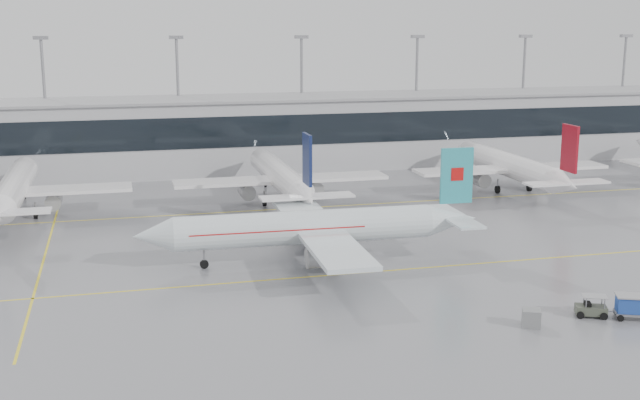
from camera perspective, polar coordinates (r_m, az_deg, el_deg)
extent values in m
plane|color=gray|center=(80.27, 2.14, -5.25)|extent=(320.00, 320.00, 0.00)
cube|color=yellow|center=(80.27, 2.14, -5.25)|extent=(120.00, 0.25, 0.01)
cube|color=yellow|center=(108.37, -2.37, -0.63)|extent=(120.00, 0.25, 0.01)
cube|color=yellow|center=(91.93, -18.96, -3.65)|extent=(0.25, 60.00, 0.01)
cube|color=#A6A6AA|center=(138.30, -5.19, 4.66)|extent=(180.00, 15.00, 12.00)
cube|color=black|center=(130.73, -4.66, 4.90)|extent=(180.00, 0.20, 5.00)
cube|color=gray|center=(137.63, -5.24, 7.22)|extent=(182.00, 16.00, 0.40)
cylinder|color=gray|center=(142.38, -18.93, 6.30)|extent=(0.50, 0.50, 22.00)
cube|color=gray|center=(141.78, -19.25, 10.84)|extent=(2.40, 1.00, 0.60)
cylinder|color=gray|center=(142.37, -10.03, 6.77)|extent=(0.50, 0.50, 22.00)
cube|color=gray|center=(141.78, -10.20, 11.32)|extent=(2.40, 1.00, 0.60)
cylinder|color=gray|center=(145.73, -1.31, 7.07)|extent=(0.50, 0.50, 22.00)
cube|color=gray|center=(145.15, -1.33, 11.52)|extent=(2.40, 1.00, 0.60)
cylinder|color=gray|center=(152.22, 6.85, 7.21)|extent=(0.50, 0.50, 22.00)
cube|color=gray|center=(151.66, 6.96, 11.47)|extent=(2.40, 1.00, 0.60)
cylinder|color=gray|center=(161.47, 14.20, 7.21)|extent=(0.50, 0.50, 22.00)
cube|color=gray|center=(160.95, 14.42, 11.22)|extent=(2.40, 1.00, 0.60)
cylinder|color=gray|center=(173.04, 20.67, 7.12)|extent=(0.50, 0.50, 22.00)
cube|color=gray|center=(172.55, 20.96, 10.85)|extent=(2.40, 1.00, 0.60)
cylinder|color=silver|center=(83.14, -1.11, -1.95)|extent=(26.98, 4.30, 3.53)
cone|color=silver|center=(81.53, -11.81, -2.50)|extent=(4.10, 3.64, 3.53)
cone|color=silver|center=(87.77, 9.34, -1.35)|extent=(5.70, 3.69, 3.53)
cube|color=silver|center=(83.54, -0.10, -2.17)|extent=(5.83, 29.26, 0.45)
cube|color=silver|center=(87.78, 9.46, -1.16)|extent=(3.12, 11.28, 0.25)
cube|color=teal|center=(86.94, 9.69, 1.72)|extent=(3.61, 0.45, 6.02)
cylinder|color=#979798|center=(79.32, 0.31, -4.08)|extent=(3.66, 2.20, 2.10)
cylinder|color=#979798|center=(88.36, -1.10, -2.37)|extent=(3.66, 2.20, 2.10)
cylinder|color=gray|center=(82.40, -8.25, -4.03)|extent=(0.20, 0.20, 1.52)
cylinder|color=black|center=(82.62, -8.23, -4.54)|extent=(0.91, 0.33, 0.90)
cylinder|color=gray|center=(81.85, 0.99, -3.94)|extent=(0.24, 0.24, 1.52)
cylinder|color=black|center=(82.07, 0.98, -4.45)|extent=(1.11, 0.48, 1.10)
cylinder|color=gray|center=(86.72, 0.17, -3.01)|extent=(0.24, 0.24, 1.52)
cylinder|color=black|center=(86.93, 0.17, -3.49)|extent=(1.11, 0.48, 1.10)
cube|color=#B70F0F|center=(86.90, 9.69, 1.84)|extent=(1.41, 0.49, 1.40)
cube|color=#B70F0F|center=(82.55, -3.15, -1.93)|extent=(18.09, 4.08, 0.12)
cylinder|color=white|center=(111.00, -20.92, 0.88)|extent=(3.59, 27.36, 3.59)
cone|color=white|center=(126.35, -20.17, 2.23)|extent=(3.59, 4.00, 3.59)
cube|color=white|center=(109.61, -20.99, 0.52)|extent=(29.64, 5.00, 0.45)
cylinder|color=#979798|center=(109.93, -18.42, -0.06)|extent=(2.10, 3.60, 2.10)
cylinder|color=gray|center=(121.90, -20.30, 0.65)|extent=(0.20, 0.20, 1.56)
cylinder|color=black|center=(122.05, -20.27, 0.29)|extent=(0.30, 0.90, 0.90)
cylinder|color=gray|center=(108.77, -19.60, -0.57)|extent=(0.24, 0.24, 1.56)
cylinder|color=black|center=(108.93, -19.57, -0.97)|extent=(0.45, 1.10, 1.10)
cylinder|color=white|center=(112.40, -2.93, 1.81)|extent=(3.59, 27.36, 3.59)
cone|color=white|center=(127.58, -4.34, 3.04)|extent=(3.59, 4.00, 3.59)
cone|color=white|center=(96.61, -0.96, 0.10)|extent=(3.59, 5.60, 3.59)
cube|color=white|center=(111.03, -2.77, 1.47)|extent=(29.64, 5.00, 0.45)
cube|color=white|center=(96.36, -0.94, 0.25)|extent=(11.40, 2.80, 0.25)
cube|color=#111C45|center=(95.32, -0.92, 2.90)|extent=(0.35, 3.60, 6.12)
cylinder|color=#979798|center=(110.95, -5.24, 0.64)|extent=(2.10, 3.60, 2.10)
cylinder|color=#979798|center=(112.84, -0.42, 0.88)|extent=(2.10, 3.60, 2.10)
cylinder|color=gray|center=(123.18, -3.91, 1.50)|extent=(0.20, 0.20, 1.56)
cylinder|color=black|center=(123.32, -3.90, 1.15)|extent=(0.30, 0.90, 0.90)
cylinder|color=gray|center=(109.99, -3.98, 0.25)|extent=(0.24, 0.24, 1.56)
cylinder|color=black|center=(110.15, -3.97, -0.14)|extent=(0.45, 1.10, 1.10)
cylinder|color=gray|center=(111.02, -1.34, 0.39)|extent=(0.24, 0.24, 1.56)
cylinder|color=black|center=(111.18, -1.34, 0.00)|extent=(0.45, 1.10, 1.10)
cylinder|color=white|center=(124.08, 13.13, 2.49)|extent=(3.59, 27.36, 3.59)
cone|color=white|center=(137.98, 10.14, 3.58)|extent=(3.59, 4.00, 3.59)
cone|color=white|center=(109.98, 17.06, 1.05)|extent=(3.59, 5.60, 3.59)
cube|color=white|center=(122.84, 13.44, 2.19)|extent=(29.64, 5.00, 0.45)
cube|color=white|center=(109.76, 17.13, 1.18)|extent=(11.40, 2.80, 0.25)
cube|color=maroon|center=(108.86, 17.33, 3.52)|extent=(0.35, 3.60, 6.12)
cylinder|color=#979798|center=(121.40, 11.29, 1.46)|extent=(2.10, 3.60, 2.10)
cylinder|color=#979798|center=(125.82, 15.24, 1.64)|extent=(2.10, 3.60, 2.10)
cylinder|color=gray|center=(133.92, 10.98, 2.17)|extent=(0.20, 0.20, 1.56)
cylinder|color=black|center=(134.06, 10.97, 1.85)|extent=(0.30, 0.90, 0.90)
cylinder|color=gray|center=(121.15, 12.52, 1.10)|extent=(0.24, 0.24, 1.56)
cylinder|color=black|center=(121.30, 12.51, 0.74)|extent=(0.45, 1.10, 1.10)
cylinder|color=gray|center=(123.57, 14.68, 1.21)|extent=(0.24, 0.24, 1.56)
cylinder|color=black|center=(123.72, 14.66, 0.86)|extent=(0.45, 1.10, 1.10)
cube|color=#43483B|center=(72.36, 18.71, -7.41)|extent=(2.88, 2.27, 0.74)
cube|color=gray|center=(72.01, 18.94, -6.48)|extent=(2.40, 2.06, 0.06)
cube|color=black|center=(72.15, 18.48, -7.05)|extent=(0.82, 0.99, 0.42)
cylinder|color=gray|center=(72.75, 20.20, -7.46)|extent=(1.21, 0.58, 0.08)
cylinder|color=gray|center=(71.49, 18.41, -7.00)|extent=(0.08, 0.08, 0.96)
cylinder|color=gray|center=(72.58, 18.25, -6.70)|extent=(0.08, 0.08, 0.96)
cylinder|color=gray|center=(71.76, 19.58, -7.01)|extent=(0.08, 0.08, 0.96)
cylinder|color=gray|center=(72.85, 19.41, -6.72)|extent=(0.08, 0.08, 0.96)
cylinder|color=black|center=(71.64, 18.03, -7.79)|extent=(0.67, 0.44, 0.64)
cylinder|color=black|center=(72.92, 17.86, -7.42)|extent=(0.67, 0.44, 0.64)
cylinder|color=black|center=(71.99, 19.54, -7.80)|extent=(0.67, 0.44, 0.64)
cylinder|color=black|center=(73.27, 19.34, -7.44)|extent=(0.67, 0.44, 0.64)
cube|color=gray|center=(73.13, 21.50, -7.49)|extent=(3.71, 2.83, 0.20)
cube|color=#1E419E|center=(72.88, 21.55, -6.92)|extent=(3.46, 2.64, 1.33)
cube|color=gray|center=(72.66, 21.59, -6.38)|extent=(3.75, 2.93, 0.11)
cylinder|color=black|center=(72.14, 20.59, -7.87)|extent=(0.59, 0.40, 0.55)
cylinder|color=black|center=(73.68, 20.33, -7.44)|extent=(0.59, 0.40, 0.55)
cube|color=gray|center=(68.56, 14.79, -8.12)|extent=(1.92, 1.87, 1.48)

